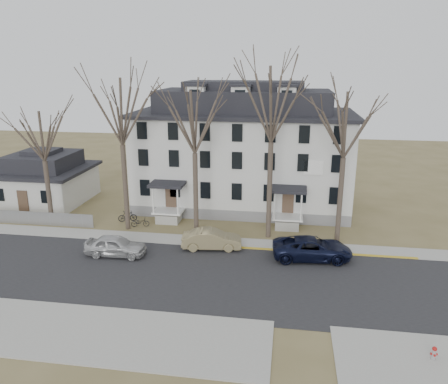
% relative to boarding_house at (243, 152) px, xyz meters
% --- Properties ---
extents(ground, '(120.00, 120.00, 0.00)m').
position_rel_boarding_house_xyz_m(ground, '(2.00, -17.95, -5.38)').
color(ground, olive).
rests_on(ground, ground).
extents(main_road, '(120.00, 10.00, 0.04)m').
position_rel_boarding_house_xyz_m(main_road, '(2.00, -15.95, -5.38)').
color(main_road, '#27272A').
rests_on(main_road, ground).
extents(far_sidewalk, '(120.00, 2.00, 0.08)m').
position_rel_boarding_house_xyz_m(far_sidewalk, '(2.00, -9.95, -5.38)').
color(far_sidewalk, '#A09F97').
rests_on(far_sidewalk, ground).
extents(near_sidewalk_left, '(20.00, 5.00, 0.08)m').
position_rel_boarding_house_xyz_m(near_sidewalk_left, '(-6.00, -22.95, -5.38)').
color(near_sidewalk_left, '#A09F97').
rests_on(near_sidewalk_left, ground).
extents(yellow_curb, '(14.00, 0.25, 0.06)m').
position_rel_boarding_house_xyz_m(yellow_curb, '(7.00, -10.85, -5.38)').
color(yellow_curb, gold).
rests_on(yellow_curb, ground).
extents(boarding_house, '(20.80, 12.36, 12.05)m').
position_rel_boarding_house_xyz_m(boarding_house, '(0.00, 0.00, 0.00)').
color(boarding_house, slate).
rests_on(boarding_house, ground).
extents(small_house, '(8.70, 8.70, 5.00)m').
position_rel_boarding_house_xyz_m(small_house, '(-20.00, -1.96, -3.13)').
color(small_house, silver).
rests_on(small_house, ground).
extents(fence, '(14.00, 0.06, 1.20)m').
position_rel_boarding_house_xyz_m(fence, '(-19.00, -8.45, -5.38)').
color(fence, gray).
rests_on(fence, ground).
extents(tree_far_left, '(8.40, 8.40, 13.72)m').
position_rel_boarding_house_xyz_m(tree_far_left, '(-9.00, -8.15, 4.96)').
color(tree_far_left, '#473B31').
rests_on(tree_far_left, ground).
extents(tree_mid_left, '(7.80, 7.80, 12.74)m').
position_rel_boarding_house_xyz_m(tree_mid_left, '(-3.00, -8.15, 4.22)').
color(tree_mid_left, '#473B31').
rests_on(tree_mid_left, ground).
extents(tree_center, '(9.00, 9.00, 14.70)m').
position_rel_boarding_house_xyz_m(tree_center, '(3.00, -8.15, 5.71)').
color(tree_center, '#473B31').
rests_on(tree_center, ground).
extents(tree_mid_right, '(7.80, 7.80, 12.74)m').
position_rel_boarding_house_xyz_m(tree_mid_right, '(8.50, -8.15, 4.22)').
color(tree_mid_right, '#473B31').
rests_on(tree_mid_right, ground).
extents(tree_bungalow, '(6.60, 6.60, 10.78)m').
position_rel_boarding_house_xyz_m(tree_bungalow, '(-16.00, -8.15, 2.74)').
color(tree_bungalow, '#473B31').
rests_on(tree_bungalow, ground).
extents(car_silver, '(4.51, 1.91, 1.52)m').
position_rel_boarding_house_xyz_m(car_silver, '(-7.91, -13.52, -4.62)').
color(car_silver, silver).
rests_on(car_silver, ground).
extents(car_tan, '(4.70, 2.14, 1.49)m').
position_rel_boarding_house_xyz_m(car_tan, '(-1.14, -11.25, -4.63)').
color(car_tan, '#8D8056').
rests_on(car_tan, ground).
extents(car_navy, '(5.93, 3.19, 1.58)m').
position_rel_boarding_house_xyz_m(car_navy, '(6.36, -11.90, -4.59)').
color(car_navy, black).
rests_on(car_navy, ground).
extents(bicycle_left, '(1.64, 0.90, 0.82)m').
position_rel_boarding_house_xyz_m(bicycle_left, '(-8.08, -7.64, -4.97)').
color(bicycle_left, black).
rests_on(bicycle_left, ground).
extents(bicycle_right, '(1.72, 1.03, 1.00)m').
position_rel_boarding_house_xyz_m(bicycle_right, '(-9.62, -6.57, -4.88)').
color(bicycle_right, black).
rests_on(bicycle_right, ground).
extents(fire_hydrant, '(0.32, 0.30, 0.78)m').
position_rel_boarding_house_xyz_m(fire_hydrant, '(11.66, -22.54, -4.99)').
color(fire_hydrant, '#B7B7BA').
rests_on(fire_hydrant, ground).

